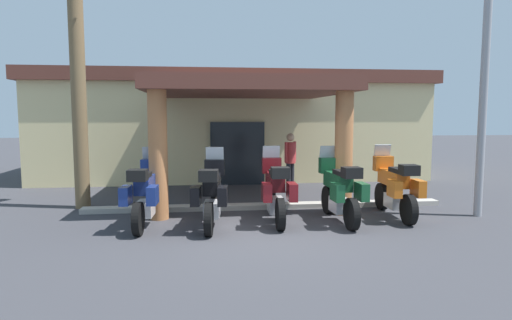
# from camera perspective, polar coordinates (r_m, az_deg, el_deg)

# --- Properties ---
(ground_plane) EXTENTS (80.00, 80.00, 0.00)m
(ground_plane) POSITION_cam_1_polar(r_m,az_deg,el_deg) (8.74, 0.75, -9.53)
(ground_plane) COLOR #38383D
(motel_building) EXTENTS (14.19, 12.03, 3.86)m
(motel_building) POSITION_cam_1_polar(r_m,az_deg,el_deg) (17.79, -3.23, 4.71)
(motel_building) COLOR beige
(motel_building) RESTS_ON ground_plane
(motorcycle_blue) EXTENTS (0.72, 2.21, 1.61)m
(motorcycle_blue) POSITION_cam_1_polar(r_m,az_deg,el_deg) (9.45, -14.23, -4.19)
(motorcycle_blue) COLOR black
(motorcycle_blue) RESTS_ON ground_plane
(motorcycle_black) EXTENTS (0.74, 2.21, 1.61)m
(motorcycle_black) POSITION_cam_1_polar(r_m,az_deg,el_deg) (9.17, -5.76, -4.35)
(motorcycle_black) COLOR black
(motorcycle_black) RESTS_ON ground_plane
(motorcycle_maroon) EXTENTS (0.72, 2.21, 1.61)m
(motorcycle_maroon) POSITION_cam_1_polar(r_m,az_deg,el_deg) (9.55, 2.57, -3.92)
(motorcycle_maroon) COLOR black
(motorcycle_maroon) RESTS_ON ground_plane
(motorcycle_green) EXTENTS (0.71, 2.21, 1.61)m
(motorcycle_green) POSITION_cam_1_polar(r_m,az_deg,el_deg) (9.72, 10.84, -3.85)
(motorcycle_green) COLOR black
(motorcycle_green) RESTS_ON ground_plane
(motorcycle_orange) EXTENTS (0.72, 2.21, 1.61)m
(motorcycle_orange) POSITION_cam_1_polar(r_m,az_deg,el_deg) (10.46, 17.66, -3.34)
(motorcycle_orange) COLOR black
(motorcycle_orange) RESTS_ON ground_plane
(pedestrian) EXTENTS (0.41, 0.39, 1.78)m
(pedestrian) POSITION_cam_1_polar(r_m,az_deg,el_deg) (13.20, 4.48, 0.26)
(pedestrian) COLOR black
(pedestrian) RESTS_ON ground_plane
(palm_tree_roadside) EXTENTS (1.96, 2.17, 6.64)m
(palm_tree_roadside) POSITION_cam_1_polar(r_m,az_deg,el_deg) (11.91, -22.38, 16.36)
(palm_tree_roadside) COLOR brown
(palm_tree_roadside) RESTS_ON ground_plane
(curb_strip) EXTENTS (8.93, 0.36, 0.12)m
(curb_strip) POSITION_cam_1_polar(r_m,az_deg,el_deg) (11.00, 1.39, -6.00)
(curb_strip) COLOR #ADA89E
(curb_strip) RESTS_ON ground_plane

